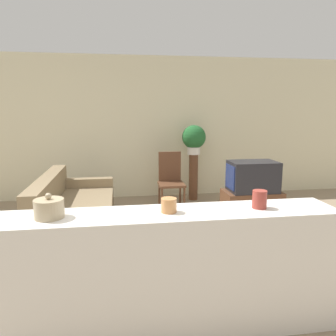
{
  "coord_description": "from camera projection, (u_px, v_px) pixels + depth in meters",
  "views": [
    {
      "loc": [
        -0.24,
        -2.93,
        1.71
      ],
      "look_at": [
        0.46,
        1.78,
        0.85
      ],
      "focal_mm": 35.0,
      "sensor_mm": 36.0,
      "label": 1
    }
  ],
  "objects": [
    {
      "name": "couch",
      "position": [
        74.0,
        215.0,
        4.44
      ],
      "size": [
        0.94,
        1.95,
        0.83
      ],
      "color": "#847051",
      "rests_on": "ground_plane"
    },
    {
      "name": "wooden_chair",
      "position": [
        171.0,
        178.0,
        5.73
      ],
      "size": [
        0.44,
        0.44,
        0.97
      ],
      "color": "brown",
      "rests_on": "ground_plane"
    },
    {
      "name": "foreground_counter",
      "position": [
        155.0,
        273.0,
        2.49
      ],
      "size": [
        2.8,
        0.44,
        0.96
      ],
      "color": "white",
      "rests_on": "ground_plane"
    },
    {
      "name": "decorative_bowl",
      "position": [
        49.0,
        208.0,
        2.28
      ],
      "size": [
        0.21,
        0.21,
        0.18
      ],
      "color": "tan",
      "rests_on": "foreground_counter"
    },
    {
      "name": "wall_back",
      "position": [
        132.0,
        128.0,
        6.29
      ],
      "size": [
        9.0,
        0.06,
        2.7
      ],
      "color": "beige",
      "rests_on": "ground_plane"
    },
    {
      "name": "coffee_tin",
      "position": [
        260.0,
        199.0,
        2.51
      ],
      "size": [
        0.11,
        0.11,
        0.14
      ],
      "color": "#99382D",
      "rests_on": "foreground_counter"
    },
    {
      "name": "tv_stand",
      "position": [
        251.0,
        206.0,
        5.05
      ],
      "size": [
        0.87,
        0.49,
        0.47
      ],
      "color": "brown",
      "rests_on": "ground_plane"
    },
    {
      "name": "ground_plane",
      "position": [
        148.0,
        287.0,
        3.19
      ],
      "size": [
        14.0,
        14.0,
        0.0
      ],
      "primitive_type": "plane",
      "color": "gray"
    },
    {
      "name": "television",
      "position": [
        252.0,
        176.0,
        4.97
      ],
      "size": [
        0.72,
        0.47,
        0.46
      ],
      "color": "#232328",
      "rests_on": "tv_stand"
    },
    {
      "name": "potted_plant",
      "position": [
        194.0,
        138.0,
        6.08
      ],
      "size": [
        0.44,
        0.44,
        0.55
      ],
      "color": "white",
      "rests_on": "plant_stand"
    },
    {
      "name": "candle_jar",
      "position": [
        169.0,
        205.0,
        2.41
      ],
      "size": [
        0.12,
        0.12,
        0.11
      ],
      "color": "#C6844C",
      "rests_on": "foreground_counter"
    },
    {
      "name": "plant_stand",
      "position": [
        193.0,
        177.0,
        6.21
      ],
      "size": [
        0.17,
        0.17,
        0.87
      ],
      "color": "brown",
      "rests_on": "ground_plane"
    }
  ]
}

